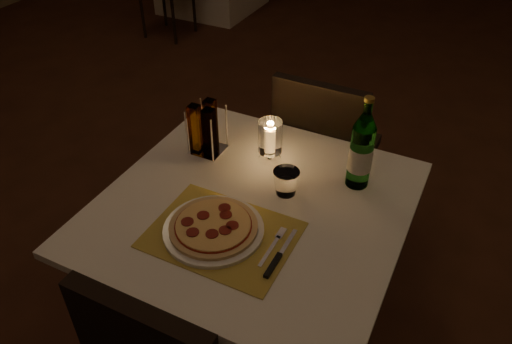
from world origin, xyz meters
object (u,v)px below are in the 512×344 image
at_px(tumbler, 286,182).
at_px(plate, 214,230).
at_px(chair_far, 323,143).
at_px(hurricane_candle, 270,138).
at_px(water_bottle, 361,151).
at_px(main_table, 254,275).
at_px(pizza, 213,226).

bearing_deg(tumbler, plate, -114.00).
relative_size(chair_far, tumbler, 9.85).
bearing_deg(hurricane_candle, water_bottle, 1.98).
relative_size(main_table, hurricane_candle, 5.88).
relative_size(plate, hurricane_candle, 1.88).
height_order(plate, water_bottle, water_bottle).
height_order(main_table, hurricane_candle, hurricane_candle).
xyz_separation_m(main_table, chair_far, (0.00, 0.71, 0.18)).
bearing_deg(tumbler, hurricane_candle, 131.54).
xyz_separation_m(pizza, hurricane_candle, (-0.01, 0.43, 0.07)).
bearing_deg(chair_far, pizza, -93.21).
distance_m(main_table, hurricane_candle, 0.53).
xyz_separation_m(water_bottle, hurricane_candle, (-0.34, -0.01, -0.04)).
xyz_separation_m(main_table, hurricane_candle, (-0.06, 0.25, 0.47)).
xyz_separation_m(chair_far, tumbler, (0.07, -0.61, 0.24)).
distance_m(pizza, water_bottle, 0.56).
relative_size(main_table, chair_far, 1.11).
bearing_deg(pizza, hurricane_candle, 90.75).
distance_m(main_table, tumbler, 0.43).
height_order(main_table, chair_far, chair_far).
distance_m(main_table, plate, 0.42).
height_order(chair_far, hurricane_candle, hurricane_candle).
bearing_deg(plate, water_bottle, 53.12).
bearing_deg(water_bottle, main_table, -137.15).
relative_size(chair_far, pizza, 3.21).
bearing_deg(pizza, chair_far, 86.79).
xyz_separation_m(pizza, tumbler, (0.12, 0.28, 0.02)).
xyz_separation_m(chair_far, plate, (-0.05, -0.89, 0.20)).
bearing_deg(main_table, hurricane_candle, 102.66).
height_order(pizza, hurricane_candle, hurricane_candle).
distance_m(plate, tumbler, 0.31).
bearing_deg(hurricane_candle, chair_far, 83.19).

